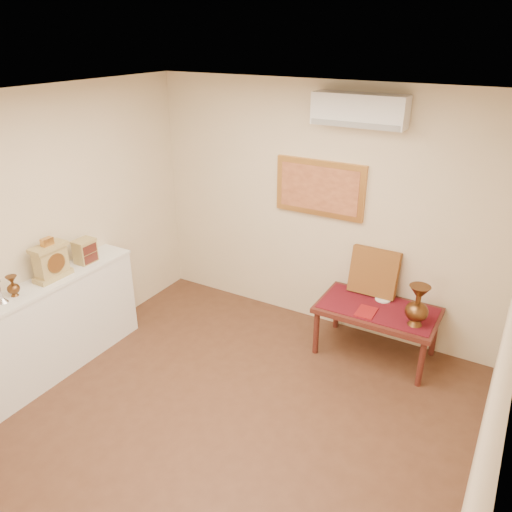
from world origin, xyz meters
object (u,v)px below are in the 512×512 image
Objects in this scene: low_table at (377,314)px; wooden_chest at (85,251)px; brass_urn_tall at (418,302)px; mantel_clock at (51,261)px; display_ledge at (49,329)px.

wooden_chest is at bearing -153.82° from low_table.
brass_urn_tall is at bearing 21.06° from wooden_chest.
low_table is (2.67, 1.72, -0.67)m from mantel_clock.
display_ledge is 0.83m from wooden_chest.
mantel_clock is (0.01, 0.16, 0.66)m from display_ledge.
mantel_clock reaches higher than brass_urn_tall.
wooden_chest is (0.01, 0.57, 0.61)m from display_ledge.
low_table is at bearing 26.18° from wooden_chest.
mantel_clock is at bearing -147.13° from low_table.
wooden_chest is (-3.07, -1.18, 0.29)m from brass_urn_tall.
brass_urn_tall is at bearing -18.09° from low_table.
brass_urn_tall is 3.30m from wooden_chest.
mantel_clock is 3.24m from low_table.
wooden_chest is at bearing -158.94° from brass_urn_tall.
display_ledge is 3.27m from low_table.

